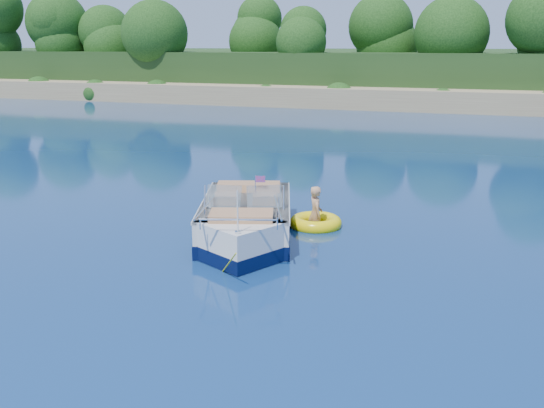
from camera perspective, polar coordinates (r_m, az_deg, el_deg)
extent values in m
plane|color=#0A254C|center=(11.12, 1.30, -9.79)|extent=(160.00, 160.00, 0.00)
cube|color=#8B7450|center=(47.91, 15.55, 9.31)|extent=(170.00, 8.00, 2.00)
cube|color=#1E3716|center=(74.78, 17.05, 11.36)|extent=(170.00, 56.00, 6.00)
cylinder|color=#311B10|center=(54.40, -3.81, 13.14)|extent=(0.44, 0.44, 3.20)
sphere|color=black|center=(54.40, -3.87, 16.34)|extent=(5.28, 5.28, 5.28)
cylinder|color=#311B10|center=(51.74, 16.08, 12.75)|extent=(0.44, 0.44, 3.60)
sphere|color=black|center=(51.77, 16.36, 16.53)|extent=(5.94, 5.94, 5.94)
cube|color=silver|center=(15.21, -2.42, -1.66)|extent=(3.24, 4.46, 1.11)
cube|color=silver|center=(13.40, -2.93, -3.95)|extent=(2.02, 2.02, 1.11)
cube|color=black|center=(15.25, -2.41, -2.21)|extent=(3.28, 4.50, 0.32)
cube|color=black|center=(13.45, -2.92, -4.57)|extent=(2.06, 2.06, 0.32)
cube|color=tan|center=(15.43, -2.35, -0.21)|extent=(2.47, 3.18, 0.11)
cube|color=silver|center=(15.07, -2.44, 0.25)|extent=(3.28, 4.47, 0.06)
cube|color=black|center=(17.30, -1.96, 0.55)|extent=(0.67, 0.53, 0.95)
cube|color=#8C9EA5|center=(14.31, -4.54, 0.71)|extent=(0.86, 0.42, 0.51)
cube|color=#8C9EA5|center=(14.25, -0.73, 0.69)|extent=(0.86, 0.61, 0.51)
cube|color=#AF7A50|center=(14.84, -4.34, 0.13)|extent=(0.73, 0.73, 0.42)
cube|color=#AF7A50|center=(14.78, -0.66, 0.11)|extent=(0.73, 0.73, 0.42)
cube|color=#AF7A50|center=(16.08, -2.20, 1.31)|extent=(1.75, 1.06, 0.40)
cube|color=#AF7A50|center=(13.43, -2.90, -1.51)|extent=(1.57, 1.18, 0.36)
cylinder|color=silver|center=(12.34, -3.25, -0.72)|extent=(0.04, 0.04, 0.90)
cube|color=red|center=(14.16, -1.12, 2.36)|extent=(0.23, 0.09, 0.15)
cube|color=silver|center=(12.41, -3.25, -2.65)|extent=(0.12, 0.09, 0.05)
cylinder|color=yellow|center=(12.25, -4.09, -5.57)|extent=(0.72, 0.92, 0.81)
torus|color=yellow|center=(15.93, 4.12, -1.78)|extent=(1.79, 1.79, 0.36)
torus|color=red|center=(15.93, 4.12, -1.72)|extent=(1.47, 1.47, 0.12)
imported|color=tan|center=(15.94, 4.06, -2.11)|extent=(0.75, 0.91, 1.64)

